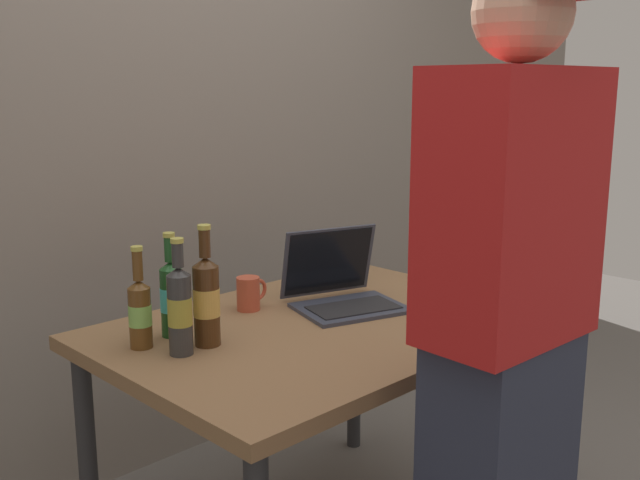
% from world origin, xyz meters
% --- Properties ---
extents(desk, '(1.27, 0.90, 0.75)m').
position_xyz_m(desk, '(0.00, 0.00, 0.68)').
color(desk, olive).
rests_on(desk, ground).
extents(laptop, '(0.40, 0.39, 0.24)m').
position_xyz_m(laptop, '(0.17, 0.07, 0.81)').
color(laptop, '#383D4C').
rests_on(laptop, desk).
extents(beer_bottle_brown, '(0.06, 0.06, 0.28)m').
position_xyz_m(beer_bottle_brown, '(-0.49, 0.18, 0.86)').
color(beer_bottle_brown, brown).
rests_on(beer_bottle_brown, desk).
extents(beer_bottle_amber, '(0.06, 0.06, 0.31)m').
position_xyz_m(beer_bottle_amber, '(-0.45, 0.07, 0.88)').
color(beer_bottle_amber, '#333333').
rests_on(beer_bottle_amber, desk).
extents(beer_bottle_dark, '(0.06, 0.06, 0.30)m').
position_xyz_m(beer_bottle_dark, '(-0.38, 0.20, 0.87)').
color(beer_bottle_dark, '#1E5123').
rests_on(beer_bottle_dark, desk).
extents(beer_bottle_green, '(0.07, 0.07, 0.33)m').
position_xyz_m(beer_bottle_green, '(-0.36, 0.07, 0.88)').
color(beer_bottle_green, '#472B14').
rests_on(beer_bottle_green, desk).
extents(person_figure, '(0.41, 0.30, 1.72)m').
position_xyz_m(person_figure, '(-0.11, -0.68, 0.88)').
color(person_figure, '#2D3347').
rests_on(person_figure, ground).
extents(coffee_mug, '(0.11, 0.07, 0.11)m').
position_xyz_m(coffee_mug, '(-0.07, 0.24, 0.81)').
color(coffee_mug, '#BF4C33').
rests_on(coffee_mug, desk).
extents(back_wall, '(6.00, 0.10, 2.60)m').
position_xyz_m(back_wall, '(0.00, 0.88, 1.30)').
color(back_wall, gray).
rests_on(back_wall, ground).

